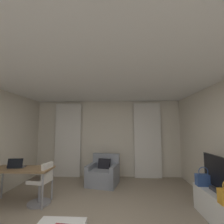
{
  "coord_description": "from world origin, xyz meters",
  "views": [
    {
      "loc": [
        0.44,
        -2.6,
        1.65
      ],
      "look_at": [
        0.24,
        1.37,
        2.05
      ],
      "focal_mm": 25.42,
      "sensor_mm": 36.0,
      "label": 1
    }
  ],
  "objects_px": {
    "tv_console": "(223,209)",
    "desk": "(22,171)",
    "laptop": "(17,166)",
    "armchair": "(103,174)",
    "tv_flatscreen": "(219,175)",
    "handbag_primary": "(204,179)",
    "desk_chair": "(41,185)"
  },
  "relations": [
    {
      "from": "desk_chair",
      "to": "tv_flatscreen",
      "type": "bearing_deg",
      "value": -8.08
    },
    {
      "from": "tv_console",
      "to": "handbag_primary",
      "type": "xyz_separation_m",
      "value": [
        -0.11,
        0.38,
        0.37
      ]
    },
    {
      "from": "tv_flatscreen",
      "to": "desk",
      "type": "bearing_deg",
      "value": 172.87
    },
    {
      "from": "desk_chair",
      "to": "laptop",
      "type": "xyz_separation_m",
      "value": [
        -0.6,
        0.02,
        0.41
      ]
    },
    {
      "from": "desk",
      "to": "handbag_primary",
      "type": "distance_m",
      "value": 3.87
    },
    {
      "from": "desk_chair",
      "to": "handbag_primary",
      "type": "height_order",
      "value": "desk_chair"
    },
    {
      "from": "armchair",
      "to": "desk",
      "type": "xyz_separation_m",
      "value": [
        -1.7,
        -1.28,
        0.39
      ]
    },
    {
      "from": "desk",
      "to": "handbag_primary",
      "type": "xyz_separation_m",
      "value": [
        3.87,
        -0.17,
        -0.06
      ]
    },
    {
      "from": "desk",
      "to": "handbag_primary",
      "type": "bearing_deg",
      "value": -2.46
    },
    {
      "from": "tv_flatscreen",
      "to": "armchair",
      "type": "bearing_deg",
      "value": 142.09
    },
    {
      "from": "armchair",
      "to": "desk_chair",
      "type": "distance_m",
      "value": 1.78
    },
    {
      "from": "armchair",
      "to": "laptop",
      "type": "xyz_separation_m",
      "value": [
        -1.83,
        -1.26,
        0.51
      ]
    },
    {
      "from": "tv_flatscreen",
      "to": "laptop",
      "type": "bearing_deg",
      "value": 172.82
    },
    {
      "from": "desk",
      "to": "laptop",
      "type": "bearing_deg",
      "value": 171.44
    },
    {
      "from": "laptop",
      "to": "desk",
      "type": "bearing_deg",
      "value": -8.56
    },
    {
      "from": "armchair",
      "to": "tv_flatscreen",
      "type": "xyz_separation_m",
      "value": [
        2.28,
        -1.78,
        0.51
      ]
    },
    {
      "from": "tv_console",
      "to": "handbag_primary",
      "type": "relative_size",
      "value": 3.14
    },
    {
      "from": "desk",
      "to": "laptop",
      "type": "xyz_separation_m",
      "value": [
        -0.14,
        0.02,
        0.12
      ]
    },
    {
      "from": "desk",
      "to": "tv_console",
      "type": "xyz_separation_m",
      "value": [
        3.98,
        -0.54,
        -0.43
      ]
    },
    {
      "from": "desk_chair",
      "to": "handbag_primary",
      "type": "distance_m",
      "value": 3.42
    },
    {
      "from": "desk",
      "to": "tv_console",
      "type": "distance_m",
      "value": 4.04
    },
    {
      "from": "armchair",
      "to": "tv_console",
      "type": "relative_size",
      "value": 0.85
    },
    {
      "from": "desk",
      "to": "handbag_primary",
      "type": "relative_size",
      "value": 3.57
    },
    {
      "from": "tv_console",
      "to": "desk",
      "type": "bearing_deg",
      "value": 172.22
    },
    {
      "from": "laptop",
      "to": "armchair",
      "type": "bearing_deg",
      "value": 34.51
    },
    {
      "from": "laptop",
      "to": "tv_flatscreen",
      "type": "xyz_separation_m",
      "value": [
        4.12,
        -0.52,
        -0.0
      ]
    },
    {
      "from": "tv_console",
      "to": "armchair",
      "type": "bearing_deg",
      "value": 141.37
    },
    {
      "from": "tv_flatscreen",
      "to": "handbag_primary",
      "type": "xyz_separation_m",
      "value": [
        -0.11,
        0.33,
        -0.17
      ]
    },
    {
      "from": "desk_chair",
      "to": "armchair",
      "type": "bearing_deg",
      "value": 46.11
    },
    {
      "from": "desk_chair",
      "to": "tv_flatscreen",
      "type": "height_order",
      "value": "tv_flatscreen"
    },
    {
      "from": "armchair",
      "to": "tv_flatscreen",
      "type": "relative_size",
      "value": 1.05
    },
    {
      "from": "handbag_primary",
      "to": "tv_flatscreen",
      "type": "bearing_deg",
      "value": -71.48
    }
  ]
}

